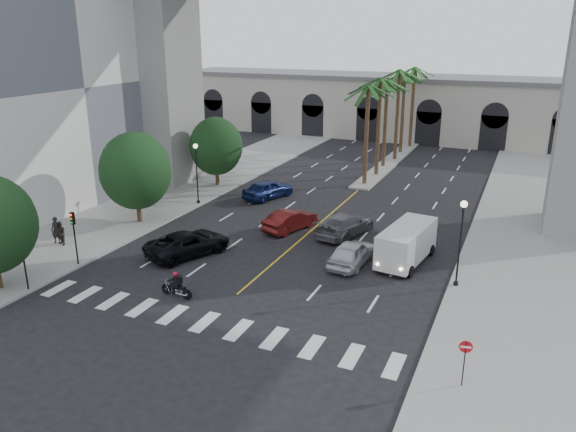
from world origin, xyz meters
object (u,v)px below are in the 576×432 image
(traffic_signal_far, at_px, (74,229))
(motorcycle_rider, at_px, (177,286))
(car_a, at_px, (352,253))
(car_c, at_px, (188,243))
(lamp_post_left_far, at_px, (197,168))
(pedestrian_b, at_px, (60,234))
(do_not_enter_sign, at_px, (465,354))
(traffic_signal_near, at_px, (22,251))
(cargo_van, at_px, (406,243))
(car_e, at_px, (268,189))
(car_d, at_px, (345,224))
(pedestrian_a, at_px, (56,230))
(lamp_post_right, at_px, (461,236))
(car_b, at_px, (290,220))

(traffic_signal_far, xyz_separation_m, motorcycle_rider, (8.35, -1.11, -1.82))
(car_a, height_order, car_c, car_c)
(motorcycle_rider, bearing_deg, lamp_post_left_far, 124.05)
(pedestrian_b, height_order, do_not_enter_sign, do_not_enter_sign)
(car_a, bearing_deg, car_c, 18.99)
(traffic_signal_near, bearing_deg, car_a, 35.20)
(traffic_signal_near, relative_size, car_c, 0.62)
(car_c, bearing_deg, car_a, -140.69)
(lamp_post_left_far, distance_m, cargo_van, 20.13)
(car_e, xyz_separation_m, do_not_enter_sign, (19.68, -22.20, 0.81))
(traffic_signal_near, height_order, cargo_van, traffic_signal_near)
(car_c, distance_m, car_d, 11.58)
(lamp_post_left_far, distance_m, pedestrian_b, 13.02)
(pedestrian_a, bearing_deg, traffic_signal_far, -47.50)
(car_c, relative_size, do_not_enter_sign, 2.56)
(car_e, relative_size, pedestrian_b, 2.95)
(lamp_post_left_far, relative_size, cargo_van, 0.88)
(car_e, bearing_deg, motorcycle_rider, 120.49)
(motorcycle_rider, height_order, car_e, car_e)
(lamp_post_right, distance_m, car_d, 10.85)
(traffic_signal_far, bearing_deg, car_b, 50.14)
(traffic_signal_near, distance_m, traffic_signal_far, 4.00)
(cargo_van, distance_m, pedestrian_b, 23.66)
(traffic_signal_far, height_order, pedestrian_a, traffic_signal_far)
(motorcycle_rider, distance_m, car_a, 11.39)
(lamp_post_right, height_order, car_b, lamp_post_right)
(pedestrian_b, bearing_deg, car_b, 58.15)
(cargo_van, height_order, pedestrian_a, cargo_van)
(traffic_signal_far, xyz_separation_m, car_e, (4.62, 18.68, -1.65))
(car_c, bearing_deg, pedestrian_b, 39.73)
(cargo_van, bearing_deg, car_b, 171.28)
(lamp_post_left_far, height_order, car_a, lamp_post_left_far)
(motorcycle_rider, bearing_deg, car_d, 73.23)
(car_a, distance_m, cargo_van, 3.59)
(traffic_signal_near, height_order, car_d, traffic_signal_near)
(lamp_post_left_far, xyz_separation_m, car_d, (14.02, -2.11, -2.40))
(car_d, bearing_deg, motorcycle_rider, 81.50)
(lamp_post_right, height_order, cargo_van, lamp_post_right)
(lamp_post_right, relative_size, car_b, 1.12)
(traffic_signal_near, bearing_deg, car_b, 58.09)
(traffic_signal_far, distance_m, car_c, 7.26)
(motorcycle_rider, relative_size, car_e, 0.42)
(motorcycle_rider, xyz_separation_m, pedestrian_a, (-12.38, 3.42, 0.42))
(motorcycle_rider, xyz_separation_m, do_not_enter_sign, (15.95, -2.40, 0.97))
(traffic_signal_far, relative_size, pedestrian_b, 2.14)
(traffic_signal_near, distance_m, car_c, 10.25)
(pedestrian_a, bearing_deg, traffic_signal_near, -75.13)
(traffic_signal_near, xyz_separation_m, car_b, (9.80, 15.74, -1.72))
(car_c, distance_m, car_e, 14.18)
(lamp_post_right, bearing_deg, do_not_enter_sign, -80.92)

